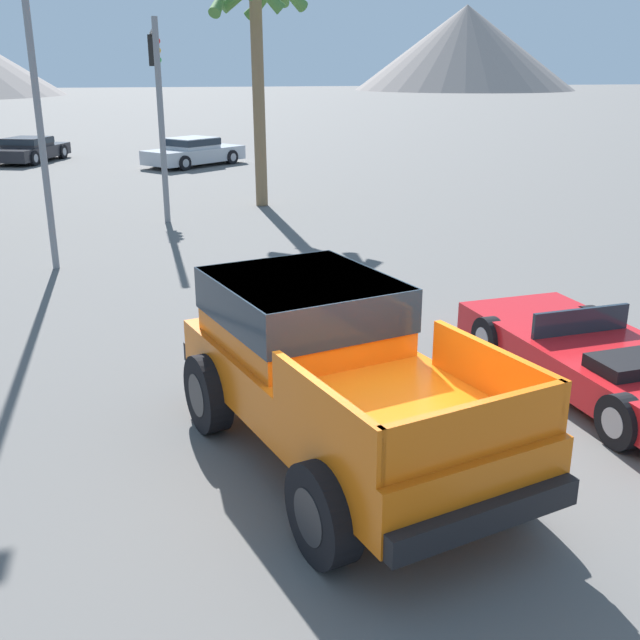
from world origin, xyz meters
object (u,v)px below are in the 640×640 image
orange_pickup_truck (327,360)px  traffic_light_crosswalk (157,79)px  parked_car_silver (193,151)px  street_lamp_post (27,16)px  palm_tree_tall (257,26)px  red_convertible_car (603,361)px  parked_car_dark (29,149)px

orange_pickup_truck → traffic_light_crosswalk: bearing=79.4°
orange_pickup_truck → parked_car_silver: bearing=74.0°
street_lamp_post → palm_tree_tall: size_ratio=1.22×
red_convertible_car → parked_car_silver: (-3.43, 25.20, 0.21)m
traffic_light_crosswalk → parked_car_dark: bearing=21.6°
street_lamp_post → palm_tree_tall: (5.47, 6.58, 0.19)m
orange_pickup_truck → street_lamp_post: (-3.70, 9.02, 3.92)m
palm_tree_tall → parked_car_dark: bearing=121.9°
red_convertible_car → palm_tree_tall: bearing=93.2°
orange_pickup_truck → palm_tree_tall: bearing=68.6°
orange_pickup_truck → traffic_light_crosswalk: 15.56m
traffic_light_crosswalk → palm_tree_tall: bearing=-83.9°
parked_car_dark → street_lamp_post: street_lamp_post is taller
traffic_light_crosswalk → palm_tree_tall: size_ratio=0.77×
traffic_light_crosswalk → orange_pickup_truck: bearing=-175.7°
parked_car_silver → palm_tree_tall: palm_tree_tall is taller
orange_pickup_truck → palm_tree_tall: palm_tree_tall is taller
traffic_light_crosswalk → street_lamp_post: 6.87m
parked_car_silver → parked_car_dark: size_ratio=0.99×
traffic_light_crosswalk → street_lamp_post: (-2.54, -6.26, 1.24)m
parked_car_silver → palm_tree_tall: bearing=-31.0°
orange_pickup_truck → parked_car_silver: 25.94m
red_convertible_car → parked_car_dark: 30.17m
orange_pickup_truck → parked_car_dark: (-6.59, 29.01, -0.50)m
parked_car_silver → street_lamp_post: bearing=-52.0°
traffic_light_crosswalk → palm_tree_tall: palm_tree_tall is taller
palm_tree_tall → orange_pickup_truck: bearing=-96.5°
parked_car_dark → palm_tree_tall: 16.46m
red_convertible_car → street_lamp_post: size_ratio=0.56×
palm_tree_tall → street_lamp_post: bearing=-129.8°
parked_car_dark → orange_pickup_truck: bearing=-55.6°
street_lamp_post → orange_pickup_truck: bearing=-67.7°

